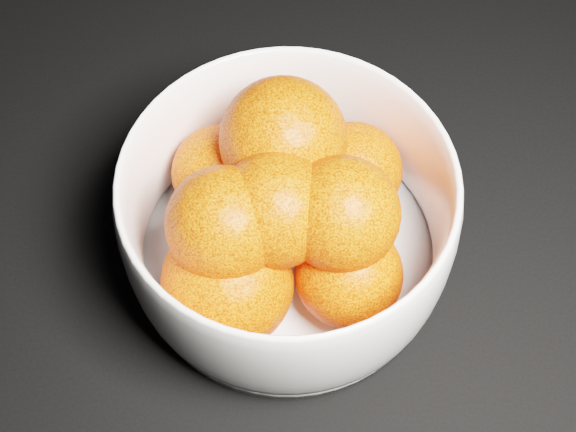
{
  "coord_description": "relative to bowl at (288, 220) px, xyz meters",
  "views": [
    {
      "loc": [
        -0.26,
        -0.34,
        0.47
      ],
      "look_at": [
        -0.25,
        -0.09,
        0.05
      ],
      "focal_mm": 50.0,
      "sensor_mm": 36.0,
      "label": 1
    }
  ],
  "objects": [
    {
      "name": "bowl",
      "position": [
        0.0,
        0.0,
        0.0
      ],
      "size": [
        0.2,
        0.2,
        0.1
      ],
      "rotation": [
        0.0,
        0.0,
        -0.15
      ],
      "color": "white",
      "rests_on": "ground"
    },
    {
      "name": "orange_pile",
      "position": [
        -0.01,
        -0.0,
        0.01
      ],
      "size": [
        0.15,
        0.15,
        0.12
      ],
      "color": "#FF490D",
      "rests_on": "bowl"
    }
  ]
}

